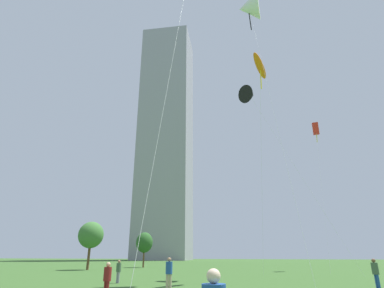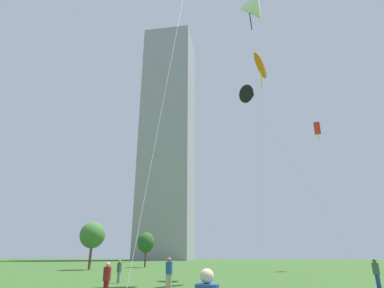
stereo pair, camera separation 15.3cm
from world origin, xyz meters
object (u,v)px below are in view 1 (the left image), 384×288
at_px(person_standing_1, 107,278).
at_px(distant_highrise_0, 166,137).
at_px(kite_flying_5, 260,66).
at_px(person_standing_2, 169,271).
at_px(kite_flying_3, 249,7).
at_px(kite_flying_0, 249,95).
at_px(person_standing_0, 119,270).
at_px(park_tree_0, 144,243).
at_px(person_standing_3, 376,272).
at_px(park_tree_1, 91,235).
at_px(kite_flying_4, 316,129).

height_order(person_standing_1, distant_highrise_0, distant_highrise_0).
bearing_deg(kite_flying_5, person_standing_1, -125.35).
distance_m(person_standing_2, kite_flying_3, 28.18).
height_order(person_standing_1, kite_flying_0, kite_flying_0).
bearing_deg(person_standing_0, kite_flying_5, -137.79).
distance_m(kite_flying_3, park_tree_0, 39.20).
xyz_separation_m(kite_flying_0, park_tree_0, (-19.31, 20.43, -14.85)).
relative_size(person_standing_1, kite_flying_3, 0.06).
distance_m(kite_flying_0, park_tree_0, 31.79).
height_order(person_standing_1, person_standing_3, person_standing_3).
xyz_separation_m(person_standing_0, kite_flying_3, (11.22, 3.91, 26.53)).
bearing_deg(park_tree_1, kite_flying_3, -30.51).
bearing_deg(person_standing_1, kite_flying_5, -98.89).
bearing_deg(kite_flying_4, distant_highrise_0, 123.76).
xyz_separation_m(kite_flying_5, distant_highrise_0, (-38.28, 90.91, 30.17)).
xyz_separation_m(person_standing_2, kite_flying_5, (6.72, 7.40, 18.55)).
bearing_deg(kite_flying_4, person_standing_3, -96.25).
bearing_deg(park_tree_0, kite_flying_5, -49.98).
height_order(kite_flying_4, park_tree_1, kite_flying_4).
height_order(person_standing_0, park_tree_1, park_tree_1).
relative_size(kite_flying_3, kite_flying_5, 1.41).
bearing_deg(person_standing_1, distant_highrise_0, -47.39).
xyz_separation_m(person_standing_1, person_standing_3, (14.17, 7.58, 0.06)).
distance_m(kite_flying_0, kite_flying_3, 9.49).
xyz_separation_m(kite_flying_0, distant_highrise_0, (-37.04, 86.87, 31.02)).
relative_size(person_standing_1, person_standing_2, 0.90).
xyz_separation_m(person_standing_0, person_standing_3, (17.50, -0.79, 0.09)).
bearing_deg(kite_flying_0, person_standing_3, -50.55).
height_order(person_standing_3, kite_flying_5, kite_flying_5).
distance_m(kite_flying_3, kite_flying_5, 7.88).
bearing_deg(person_standing_1, park_tree_1, -31.76).
relative_size(person_standing_2, kite_flying_3, 0.06).
relative_size(person_standing_1, park_tree_0, 0.30).
height_order(person_standing_2, kite_flying_4, kite_flying_4).
xyz_separation_m(person_standing_1, kite_flying_4, (16.95, 32.93, 19.72)).
bearing_deg(park_tree_1, person_standing_0, -54.22).
bearing_deg(person_standing_0, kite_flying_0, -118.86).
height_order(person_standing_3, park_tree_1, park_tree_1).
distance_m(person_standing_2, kite_flying_5, 21.07).
relative_size(person_standing_0, distant_highrise_0, 0.02).
relative_size(person_standing_0, person_standing_1, 0.97).
xyz_separation_m(person_standing_1, park_tree_1, (-16.52, 26.65, 3.67)).
distance_m(person_standing_1, kite_flying_4, 41.96).
distance_m(person_standing_1, person_standing_3, 16.07).
distance_m(kite_flying_3, kite_flying_4, 23.56).
xyz_separation_m(person_standing_0, person_standing_2, (5.10, -3.81, 0.13)).
relative_size(person_standing_1, kite_flying_0, 0.08).
bearing_deg(person_standing_2, kite_flying_5, -153.41).
bearing_deg(person_standing_1, person_standing_2, -84.73).
xyz_separation_m(person_standing_2, park_tree_0, (-13.83, 31.88, 2.84)).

